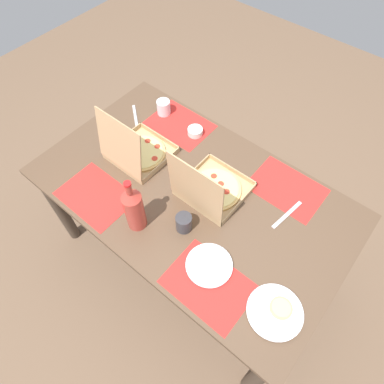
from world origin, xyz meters
The scene contains 16 objects.
ground_plane centered at (0.00, 0.00, 0.00)m, with size 6.00×6.00×0.00m, color brown.
dining_table centered at (0.00, 0.00, 0.64)m, with size 1.59×0.95×0.75m.
placemat_near_left centered at (-0.36, -0.32, 0.75)m, with size 0.36×0.26×0.00m, color red.
placemat_near_right centered at (0.36, -0.32, 0.75)m, with size 0.36×0.26×0.00m, color red.
placemat_far_left centered at (-0.36, 0.32, 0.75)m, with size 0.36×0.26×0.00m, color red.
placemat_far_right centered at (0.36, 0.32, 0.75)m, with size 0.36×0.26×0.00m, color red.
pizza_box_center centered at (-0.08, -0.05, 0.80)m, with size 0.30×0.32×0.34m.
pizza_box_edge_far centered at (0.37, 0.01, 0.80)m, with size 0.30×0.30×0.33m.
plate_near_right centered at (-0.31, 0.26, 0.76)m, with size 0.21×0.21×0.02m.
plate_middle centered at (-0.63, 0.24, 0.76)m, with size 0.23×0.23×0.03m.
soda_bottle centered at (0.09, 0.30, 0.88)m, with size 0.09×0.09×0.32m.
cup_clear_left centered at (-0.10, 0.18, 0.79)m, with size 0.08×0.08×0.09m, color #333338.
cup_red centered at (0.49, -0.34, 0.79)m, with size 0.08×0.08×0.09m, color silver.
condiment_bowl centered at (0.24, -0.32, 0.77)m, with size 0.09×0.09×0.04m, color white.
knife_by_near_right centered at (-0.44, -0.19, 0.75)m, with size 0.21×0.02×0.01m, color #B7B7BC.
fork_by_near_left centered at (0.61, -0.21, 0.75)m, with size 0.19×0.02×0.01m, color #B7B7BC.
Camera 1 is at (-0.61, 0.74, 2.15)m, focal length 31.67 mm.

